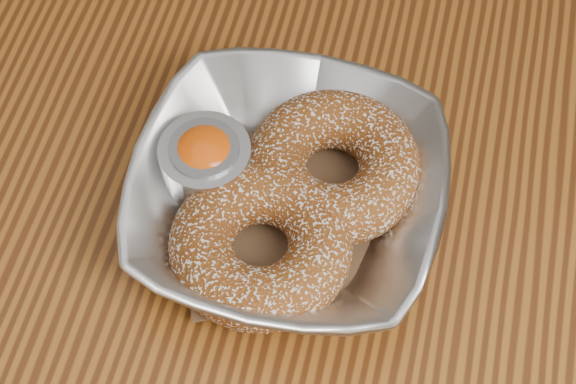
% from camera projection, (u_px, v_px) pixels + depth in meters
% --- Properties ---
extents(table, '(1.20, 0.80, 0.75)m').
position_uv_depth(table, '(323.00, 271.00, 0.69)').
color(table, brown).
rests_on(table, ground_plane).
extents(serving_bowl, '(0.21, 0.21, 0.05)m').
position_uv_depth(serving_bowl, '(288.00, 196.00, 0.58)').
color(serving_bowl, '#B4B6BB').
rests_on(serving_bowl, table).
extents(parchment, '(0.19, 0.19, 0.00)m').
position_uv_depth(parchment, '(288.00, 208.00, 0.60)').
color(parchment, brown).
rests_on(parchment, table).
extents(donut_back, '(0.14, 0.14, 0.04)m').
position_uv_depth(donut_back, '(333.00, 166.00, 0.59)').
color(donut_back, brown).
rests_on(donut_back, parchment).
extents(donut_front, '(0.14, 0.14, 0.04)m').
position_uv_depth(donut_front, '(261.00, 245.00, 0.56)').
color(donut_front, brown).
rests_on(donut_front, parchment).
extents(ramekin, '(0.06, 0.06, 0.05)m').
position_uv_depth(ramekin, '(206.00, 164.00, 0.58)').
color(ramekin, '#B4B6BB').
rests_on(ramekin, table).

